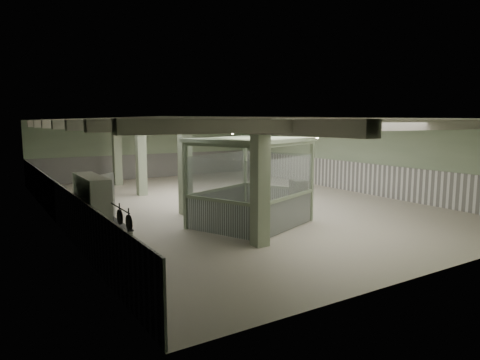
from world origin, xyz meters
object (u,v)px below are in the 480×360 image
prep_counter (91,228)px  filing_cabinet (298,200)px  guard_booth (251,168)px  walkin_cooler (94,216)px

prep_counter → filing_cabinet: bearing=-7.0°
guard_booth → filing_cabinet: (1.82, -0.32, -1.24)m
prep_counter → filing_cabinet: (7.02, -0.86, 0.27)m
filing_cabinet → prep_counter: bearing=-167.7°
prep_counter → filing_cabinet: size_ratio=3.50×
guard_booth → filing_cabinet: guard_booth is taller
walkin_cooler → guard_booth: guard_booth is taller
walkin_cooler → filing_cabinet: 7.11m
walkin_cooler → filing_cabinet: walkin_cooler is taller
prep_counter → guard_booth: 5.44m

